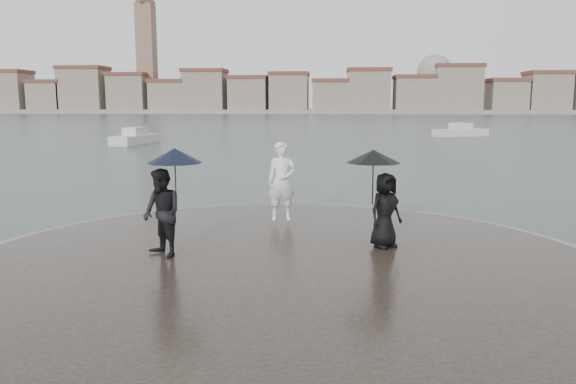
{
  "coord_description": "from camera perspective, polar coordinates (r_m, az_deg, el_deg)",
  "views": [
    {
      "loc": [
        0.89,
        -6.33,
        3.23
      ],
      "look_at": [
        0.0,
        4.8,
        1.45
      ],
      "focal_mm": 35.0,
      "sensor_mm": 36.0,
      "label": 1
    }
  ],
  "objects": [
    {
      "name": "ground",
      "position": [
        7.17,
        -3.2,
        -17.77
      ],
      "size": [
        400.0,
        400.0,
        0.0
      ],
      "primitive_type": "plane",
      "color": "#2B3835",
      "rests_on": "ground"
    },
    {
      "name": "kerb_ring",
      "position": [
        10.34,
        -0.58,
        -8.22
      ],
      "size": [
        12.5,
        12.5,
        0.32
      ],
      "primitive_type": "cylinder",
      "color": "gray",
      "rests_on": "ground"
    },
    {
      "name": "quay_tip",
      "position": [
        10.33,
        -0.58,
        -8.11
      ],
      "size": [
        11.9,
        11.9,
        0.36
      ],
      "primitive_type": "cylinder",
      "color": "#2D261E",
      "rests_on": "ground"
    },
    {
      "name": "statue",
      "position": [
        13.74,
        -0.63,
        1.09
      ],
      "size": [
        0.76,
        0.56,
        1.93
      ],
      "primitive_type": "imported",
      "rotation": [
        0.0,
        0.0,
        0.14
      ],
      "color": "white",
      "rests_on": "quay_tip"
    },
    {
      "name": "visitor_left",
      "position": [
        10.72,
        -12.36,
        -0.61
      ],
      "size": [
        1.28,
        1.12,
        2.04
      ],
      "color": "black",
      "rests_on": "quay_tip"
    },
    {
      "name": "visitor_right",
      "position": [
        11.3,
        9.41,
        0.18
      ],
      "size": [
        1.24,
        1.1,
        1.95
      ],
      "color": "black",
      "rests_on": "quay_tip"
    },
    {
      "name": "far_skyline",
      "position": [
        167.21,
        2.13,
        9.89
      ],
      "size": [
        260.0,
        20.0,
        37.0
      ],
      "color": "gray",
      "rests_on": "ground"
    },
    {
      "name": "boats",
      "position": [
        48.13,
        11.65,
        5.49
      ],
      "size": [
        39.49,
        17.01,
        1.5
      ],
      "color": "beige",
      "rests_on": "ground"
    }
  ]
}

